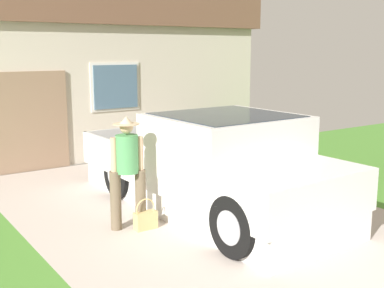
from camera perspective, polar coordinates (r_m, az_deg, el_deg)
pickup_truck at (r=7.77m, az=3.28°, el=-2.96°), size 2.26×5.09×1.59m
person_with_hat at (r=7.09m, az=-7.48°, el=-2.72°), size 0.50×0.38×1.64m
handbag at (r=7.24m, az=-5.38°, el=-8.62°), size 0.33×0.15×0.46m
house_with_garage at (r=14.21m, az=-18.74°, el=8.65°), size 10.91×6.66×4.24m
wheeled_trash_bin at (r=12.23m, az=4.59°, el=1.36°), size 0.60×0.72×1.01m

